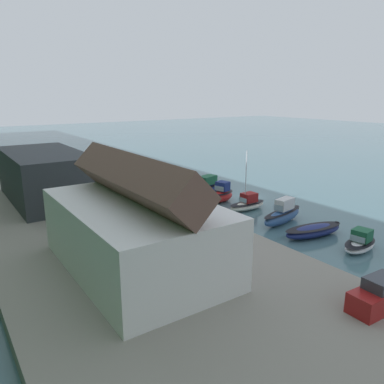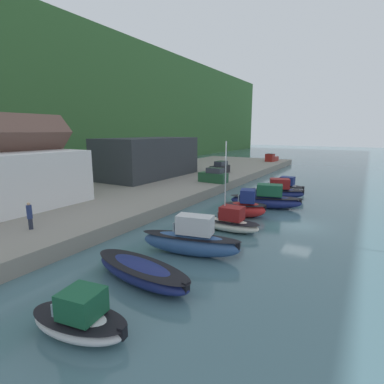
{
  "view_description": "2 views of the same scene",
  "coord_description": "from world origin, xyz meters",
  "px_view_note": "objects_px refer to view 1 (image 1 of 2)",
  "views": [
    {
      "loc": [
        -39.43,
        37.62,
        14.71
      ],
      "look_at": [
        -0.51,
        10.97,
        2.4
      ],
      "focal_mm": 35.0,
      "sensor_mm": 36.0,
      "label": 1
    },
    {
      "loc": [
        -28.22,
        -5.07,
        8.72
      ],
      "look_at": [
        -2.21,
        10.28,
        2.54
      ],
      "focal_mm": 28.0,
      "sensor_mm": 36.0,
      "label": 2
    }
  ],
  "objects_px": {
    "moored_boat_2": "(283,214)",
    "parked_car_1": "(378,296)",
    "moored_boat_5": "(206,187)",
    "moored_boat_7": "(168,177)",
    "pickup_truck_0": "(55,153)",
    "moored_boat_4": "(222,194)",
    "moored_boat_6": "(184,181)",
    "moored_boat_3": "(248,204)",
    "parked_car_0": "(87,173)",
    "moored_boat_1": "(313,231)",
    "person_on_quay": "(231,237)",
    "parked_car_3": "(129,181)",
    "moored_boat_0": "(360,243)"
  },
  "relations": [
    {
      "from": "moored_boat_2",
      "to": "parked_car_1",
      "type": "bearing_deg",
      "value": 137.69
    },
    {
      "from": "moored_boat_5",
      "to": "moored_boat_7",
      "type": "relative_size",
      "value": 1.54
    },
    {
      "from": "pickup_truck_0",
      "to": "parked_car_1",
      "type": "bearing_deg",
      "value": 93.7
    },
    {
      "from": "moored_boat_4",
      "to": "parked_car_1",
      "type": "distance_m",
      "value": 30.45
    },
    {
      "from": "moored_boat_6",
      "to": "pickup_truck_0",
      "type": "xyz_separation_m",
      "value": [
        35.87,
        11.1,
        1.11
      ]
    },
    {
      "from": "moored_boat_3",
      "to": "moored_boat_4",
      "type": "height_order",
      "value": "moored_boat_3"
    },
    {
      "from": "moored_boat_3",
      "to": "moored_boat_7",
      "type": "xyz_separation_m",
      "value": [
        20.44,
        0.01,
        -0.04
      ]
    },
    {
      "from": "moored_boat_2",
      "to": "parked_car_0",
      "type": "relative_size",
      "value": 1.73
    },
    {
      "from": "moored_boat_3",
      "to": "moored_boat_6",
      "type": "xyz_separation_m",
      "value": [
        15.32,
        -0.11,
        0.14
      ]
    },
    {
      "from": "pickup_truck_0",
      "to": "moored_boat_3",
      "type": "bearing_deg",
      "value": 105.47
    },
    {
      "from": "moored_boat_1",
      "to": "parked_car_1",
      "type": "distance_m",
      "value": 16.04
    },
    {
      "from": "moored_boat_4",
      "to": "pickup_truck_0",
      "type": "relative_size",
      "value": 0.96
    },
    {
      "from": "moored_boat_2",
      "to": "person_on_quay",
      "type": "xyz_separation_m",
      "value": [
        -4.54,
        11.73,
        1.24
      ]
    },
    {
      "from": "parked_car_1",
      "to": "parked_car_3",
      "type": "bearing_deg",
      "value": 1.11
    },
    {
      "from": "moored_boat_2",
      "to": "pickup_truck_0",
      "type": "relative_size",
      "value": 1.56
    },
    {
      "from": "moored_boat_1",
      "to": "moored_boat_6",
      "type": "bearing_deg",
      "value": 6.46
    },
    {
      "from": "moored_boat_7",
      "to": "moored_boat_3",
      "type": "bearing_deg",
      "value": -178.99
    },
    {
      "from": "moored_boat_0",
      "to": "moored_boat_1",
      "type": "height_order",
      "value": "moored_boat_0"
    },
    {
      "from": "moored_boat_2",
      "to": "moored_boat_4",
      "type": "relative_size",
      "value": 1.62
    },
    {
      "from": "moored_boat_4",
      "to": "moored_boat_5",
      "type": "height_order",
      "value": "moored_boat_4"
    },
    {
      "from": "moored_boat_1",
      "to": "parked_car_1",
      "type": "xyz_separation_m",
      "value": [
        -12.62,
        9.79,
        1.51
      ]
    },
    {
      "from": "moored_boat_6",
      "to": "moored_boat_7",
      "type": "bearing_deg",
      "value": -18.02
    },
    {
      "from": "moored_boat_5",
      "to": "moored_boat_7",
      "type": "xyz_separation_m",
      "value": [
        10.8,
        0.38,
        -0.24
      ]
    },
    {
      "from": "moored_boat_6",
      "to": "moored_boat_2",
      "type": "bearing_deg",
      "value": 159.84
    },
    {
      "from": "moored_boat_5",
      "to": "moored_boat_7",
      "type": "height_order",
      "value": "moored_boat_5"
    },
    {
      "from": "moored_boat_1",
      "to": "moored_boat_3",
      "type": "bearing_deg",
      "value": 4.46
    },
    {
      "from": "moored_boat_0",
      "to": "moored_boat_6",
      "type": "xyz_separation_m",
      "value": [
        31.36,
        -0.12,
        0.21
      ]
    },
    {
      "from": "moored_boat_0",
      "to": "parked_car_3",
      "type": "distance_m",
      "value": 33.26
    },
    {
      "from": "pickup_truck_0",
      "to": "moored_boat_0",
      "type": "bearing_deg",
      "value": 102.63
    },
    {
      "from": "moored_boat_2",
      "to": "parked_car_0",
      "type": "height_order",
      "value": "parked_car_0"
    },
    {
      "from": "parked_car_0",
      "to": "moored_boat_4",
      "type": "bearing_deg",
      "value": 127.5
    },
    {
      "from": "moored_boat_1",
      "to": "moored_boat_7",
      "type": "height_order",
      "value": "moored_boat_7"
    },
    {
      "from": "moored_boat_6",
      "to": "parked_car_3",
      "type": "relative_size",
      "value": 1.75
    },
    {
      "from": "moored_boat_7",
      "to": "moored_boat_5",
      "type": "bearing_deg",
      "value": -176.98
    },
    {
      "from": "moored_boat_3",
      "to": "moored_boat_7",
      "type": "relative_size",
      "value": 1.44
    },
    {
      "from": "moored_boat_5",
      "to": "moored_boat_6",
      "type": "distance_m",
      "value": 5.68
    },
    {
      "from": "moored_boat_7",
      "to": "pickup_truck_0",
      "type": "relative_size",
      "value": 1.13
    },
    {
      "from": "person_on_quay",
      "to": "moored_boat_5",
      "type": "bearing_deg",
      "value": -31.08
    },
    {
      "from": "person_on_quay",
      "to": "moored_boat_0",
      "type": "bearing_deg",
      "value": -113.64
    },
    {
      "from": "moored_boat_4",
      "to": "parked_car_1",
      "type": "height_order",
      "value": "parked_car_1"
    },
    {
      "from": "moored_boat_0",
      "to": "moored_boat_1",
      "type": "distance_m",
      "value": 5.0
    },
    {
      "from": "moored_boat_3",
      "to": "moored_boat_2",
      "type": "bearing_deg",
      "value": 177.36
    },
    {
      "from": "moored_boat_4",
      "to": "moored_boat_6",
      "type": "bearing_deg",
      "value": -18.24
    },
    {
      "from": "moored_boat_3",
      "to": "moored_boat_4",
      "type": "xyz_separation_m",
      "value": [
        4.96,
        0.34,
        0.25
      ]
    },
    {
      "from": "moored_boat_2",
      "to": "moored_boat_0",
      "type": "bearing_deg",
      "value": 169.54
    },
    {
      "from": "moored_boat_0",
      "to": "moored_boat_3",
      "type": "distance_m",
      "value": 16.04
    },
    {
      "from": "moored_boat_2",
      "to": "moored_boat_6",
      "type": "bearing_deg",
      "value": -12.6
    },
    {
      "from": "moored_boat_3",
      "to": "moored_boat_6",
      "type": "relative_size",
      "value": 1.05
    },
    {
      "from": "moored_boat_2",
      "to": "moored_boat_4",
      "type": "xyz_separation_m",
      "value": [
        11.24,
        0.12,
        -0.03
      ]
    },
    {
      "from": "moored_boat_2",
      "to": "moored_boat_5",
      "type": "xyz_separation_m",
      "value": [
        15.92,
        -0.6,
        -0.09
      ]
    }
  ]
}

